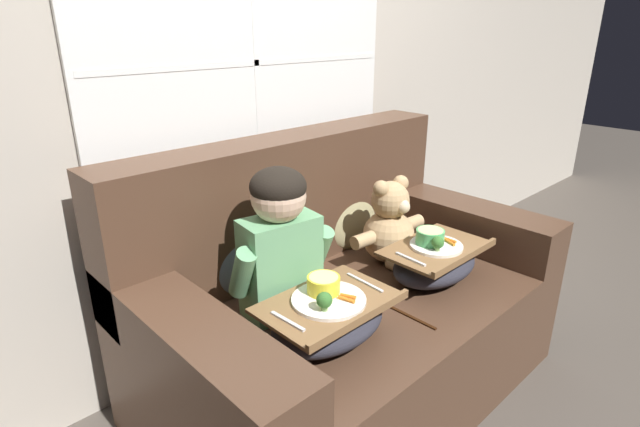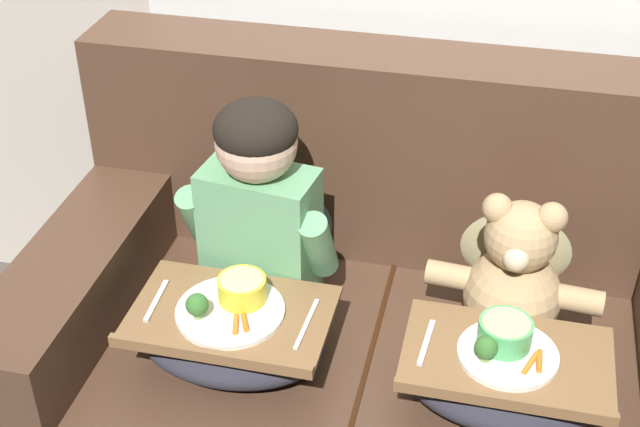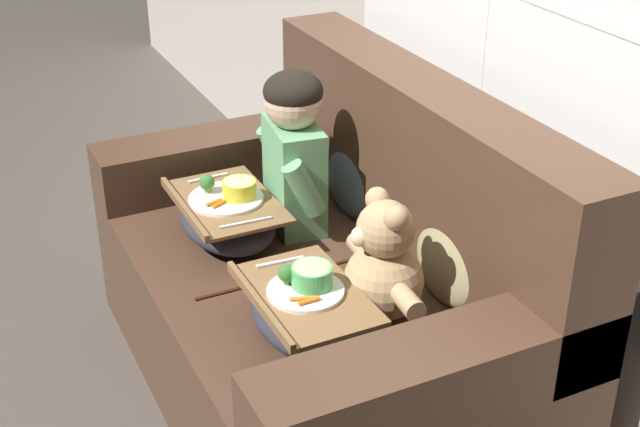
{
  "view_description": "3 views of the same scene",
  "coord_description": "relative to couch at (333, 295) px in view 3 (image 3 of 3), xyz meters",
  "views": [
    {
      "loc": [
        -1.31,
        -1.17,
        1.48
      ],
      "look_at": [
        -0.09,
        0.1,
        0.8
      ],
      "focal_mm": 28.0,
      "sensor_mm": 36.0,
      "label": 1
    },
    {
      "loc": [
        0.24,
        -1.61,
        1.92
      ],
      "look_at": [
        -0.15,
        0.04,
        0.79
      ],
      "focal_mm": 50.0,
      "sensor_mm": 36.0,
      "label": 2
    },
    {
      "loc": [
        2.16,
        -1.02,
        1.96
      ],
      "look_at": [
        0.14,
        -0.04,
        0.76
      ],
      "focal_mm": 50.0,
      "sensor_mm": 36.0,
      "label": 3
    }
  ],
  "objects": [
    {
      "name": "ground_plane",
      "position": [
        0.0,
        -0.07,
        -0.37
      ],
      "size": [
        14.0,
        14.0,
        0.0
      ],
      "primitive_type": "plane",
      "color": "#4C443D"
    },
    {
      "name": "couch",
      "position": [
        0.0,
        0.0,
        0.0
      ],
      "size": [
        1.67,
        0.99,
        1.04
      ],
      "color": "#4C3323",
      "rests_on": "ground_plane"
    },
    {
      "name": "throw_pillow_behind_child",
      "position": [
        -0.31,
        0.24,
        0.28
      ],
      "size": [
        0.35,
        0.17,
        0.36
      ],
      "color": "slate",
      "rests_on": "couch"
    },
    {
      "name": "throw_pillow_behind_teddy",
      "position": [
        0.31,
        0.24,
        0.28
      ],
      "size": [
        0.35,
        0.17,
        0.37
      ],
      "color": "tan",
      "rests_on": "couch"
    },
    {
      "name": "child_figure",
      "position": [
        -0.31,
        0.01,
        0.41
      ],
      "size": [
        0.4,
        0.21,
        0.55
      ],
      "color": "#66A370",
      "rests_on": "couch"
    },
    {
      "name": "teddy_bear",
      "position": [
        0.31,
        0.0,
        0.28
      ],
      "size": [
        0.41,
        0.29,
        0.38
      ],
      "color": "tan",
      "rests_on": "couch"
    },
    {
      "name": "lap_tray_child",
      "position": [
        -0.31,
        -0.24,
        0.2
      ],
      "size": [
        0.45,
        0.3,
        0.22
      ],
      "color": "#2D2D38",
      "rests_on": "child_figure"
    },
    {
      "name": "lap_tray_teddy",
      "position": [
        0.31,
        -0.24,
        0.2
      ],
      "size": [
        0.44,
        0.29,
        0.22
      ],
      "color": "#2D2D38",
      "rests_on": "teddy_bear"
    }
  ]
}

